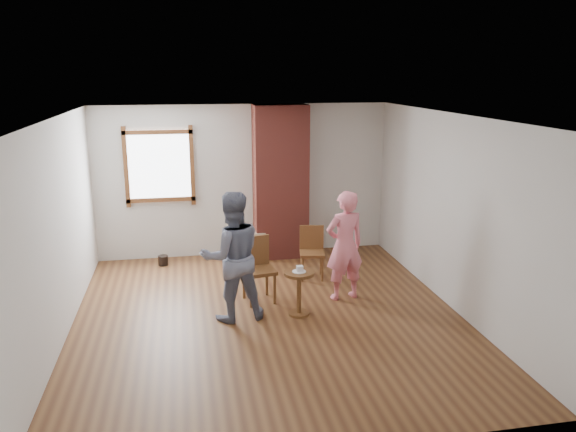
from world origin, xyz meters
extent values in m
plane|color=brown|center=(0.00, 0.00, 0.00)|extent=(5.50, 5.50, 0.00)
cube|color=silver|center=(0.00, 2.75, 1.30)|extent=(5.00, 0.04, 2.60)
cube|color=silver|center=(-2.50, 0.00, 1.30)|extent=(0.04, 5.50, 2.60)
cube|color=silver|center=(2.50, 0.00, 1.30)|extent=(0.04, 5.50, 2.60)
cube|color=white|center=(0.00, 0.00, 2.60)|extent=(5.00, 5.50, 0.04)
cube|color=brown|center=(-1.40, 2.71, 1.60)|extent=(1.14, 0.06, 1.34)
cube|color=white|center=(-1.40, 2.73, 1.60)|extent=(1.00, 0.02, 1.20)
cube|color=#9E4138|center=(0.60, 2.50, 1.30)|extent=(0.90, 0.50, 2.60)
cylinder|color=#C0AE8A|center=(0.18, 2.40, 0.25)|extent=(0.40, 0.40, 0.49)
cylinder|color=black|center=(-1.41, 2.35, 0.08)|extent=(0.19, 0.19, 0.16)
cube|color=brown|center=(-0.05, 0.56, 0.45)|extent=(0.49, 0.49, 0.05)
cylinder|color=brown|center=(-0.19, 0.36, 0.23)|extent=(0.04, 0.04, 0.45)
cylinder|color=brown|center=(0.15, 0.42, 0.23)|extent=(0.04, 0.04, 0.45)
cylinder|color=brown|center=(-0.25, 0.70, 0.23)|extent=(0.04, 0.04, 0.45)
cylinder|color=brown|center=(0.09, 0.76, 0.23)|extent=(0.04, 0.04, 0.45)
cube|color=brown|center=(-0.08, 0.75, 0.68)|extent=(0.42, 0.11, 0.45)
cube|color=brown|center=(0.88, 1.31, 0.40)|extent=(0.43, 0.43, 0.04)
cylinder|color=brown|center=(0.71, 1.18, 0.20)|extent=(0.04, 0.04, 0.40)
cylinder|color=brown|center=(1.01, 1.13, 0.20)|extent=(0.04, 0.04, 0.40)
cylinder|color=brown|center=(0.76, 1.48, 0.20)|extent=(0.04, 0.04, 0.40)
cylinder|color=brown|center=(1.06, 1.43, 0.20)|extent=(0.04, 0.04, 0.40)
cube|color=brown|center=(0.91, 1.47, 0.60)|extent=(0.38, 0.10, 0.40)
cylinder|color=brown|center=(0.41, 0.02, 0.58)|extent=(0.40, 0.40, 0.04)
cylinder|color=brown|center=(0.41, 0.02, 0.29)|extent=(0.06, 0.06, 0.54)
cylinder|color=brown|center=(0.41, 0.02, 0.01)|extent=(0.28, 0.28, 0.03)
cylinder|color=white|center=(0.41, 0.02, 0.60)|extent=(0.18, 0.18, 0.01)
cube|color=white|center=(0.42, 0.02, 0.64)|extent=(0.08, 0.07, 0.06)
imported|color=#141737|center=(-0.45, 0.07, 0.85)|extent=(0.91, 0.75, 1.69)
imported|color=pink|center=(1.14, 0.45, 0.78)|extent=(0.63, 0.48, 1.56)
camera|label=1|loc=(-1.02, -6.72, 3.13)|focal=35.00mm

